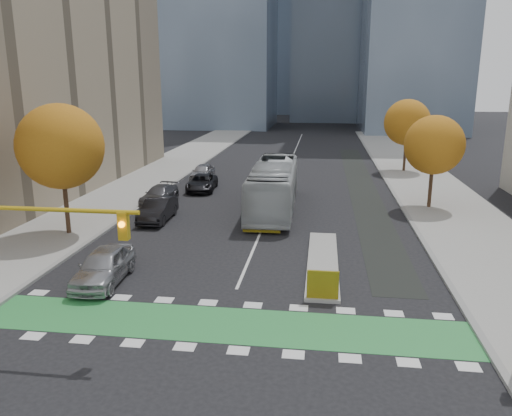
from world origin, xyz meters
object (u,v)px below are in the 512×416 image
(hazard_board, at_px, (323,285))
(tree_west, at_px, (61,147))
(tree_east_near, at_px, (434,145))
(parked_car_c, at_px, (159,195))
(parked_car_d, at_px, (202,183))
(parked_car_b, at_px, (158,209))
(parked_car_a, at_px, (104,266))
(tree_east_far, at_px, (407,122))
(parked_car_e, at_px, (203,172))
(bus, at_px, (274,186))

(hazard_board, relative_size, tree_west, 0.17)
(tree_east_near, distance_m, parked_car_c, 21.44)
(tree_west, bearing_deg, parked_car_c, 71.52)
(parked_car_d, bearing_deg, parked_car_b, -98.53)
(tree_east_near, bearing_deg, parked_car_a, -137.42)
(tree_east_near, distance_m, tree_east_far, 16.01)
(parked_car_d, bearing_deg, parked_car_c, -118.80)
(parked_car_b, bearing_deg, hazard_board, -47.01)
(parked_car_a, height_order, parked_car_e, parked_car_a)
(parked_car_c, distance_m, parked_car_e, 10.06)
(bus, height_order, parked_car_e, bus)
(parked_car_e, bearing_deg, parked_car_d, -76.31)
(bus, relative_size, parked_car_e, 2.94)
(parked_car_a, relative_size, parked_car_d, 0.97)
(tree_west, distance_m, tree_east_near, 26.01)
(tree_west, relative_size, parked_car_c, 1.74)
(tree_east_near, xyz_separation_m, parked_car_b, (-19.45, -6.02, -4.07))
(parked_car_c, relative_size, parked_car_e, 1.06)
(bus, relative_size, parked_car_d, 2.60)
(tree_east_far, xyz_separation_m, parked_car_a, (-19.00, -33.00, -4.41))
(parked_car_b, height_order, parked_car_e, parked_car_b)
(parked_car_a, relative_size, parked_car_c, 1.04)
(parked_car_a, distance_m, parked_car_e, 26.01)
(parked_car_c, height_order, parked_car_e, parked_car_e)
(tree_east_far, height_order, parked_car_c, tree_east_far)
(tree_west, relative_size, parked_car_b, 1.70)
(hazard_board, relative_size, parked_car_c, 0.30)
(tree_east_near, xyz_separation_m, parked_car_c, (-21.00, -1.02, -4.18))
(parked_car_c, bearing_deg, tree_east_near, 8.32)
(tree_east_far, distance_m, bus, 22.07)
(parked_car_e, bearing_deg, bus, -52.65)
(tree_west, relative_size, parked_car_e, 1.84)
(tree_west, bearing_deg, parked_car_a, -51.84)
(parked_car_c, bearing_deg, hazard_board, -46.70)
(hazard_board, xyz_separation_m, bus, (-3.74, 15.76, 1.03))
(tree_east_far, distance_m, parked_car_e, 22.01)
(tree_west, relative_size, tree_east_near, 1.16)
(tree_east_far, relative_size, parked_car_c, 1.62)
(hazard_board, distance_m, parked_car_a, 10.53)
(parked_car_a, distance_m, parked_car_c, 16.17)
(hazard_board, height_order, parked_car_c, hazard_board)
(tree_east_near, xyz_separation_m, parked_car_a, (-18.50, -17.00, -4.03))
(parked_car_b, distance_m, parked_car_c, 5.24)
(hazard_board, distance_m, parked_car_e, 29.29)
(tree_east_far, height_order, bus, tree_east_far)
(parked_car_c, xyz_separation_m, parked_car_e, (1.13, 10.00, 0.08))
(bus, distance_m, parked_car_e, 13.74)
(bus, bearing_deg, parked_car_d, 138.04)
(hazard_board, bearing_deg, parked_car_e, 113.91)
(hazard_board, bearing_deg, bus, 103.34)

